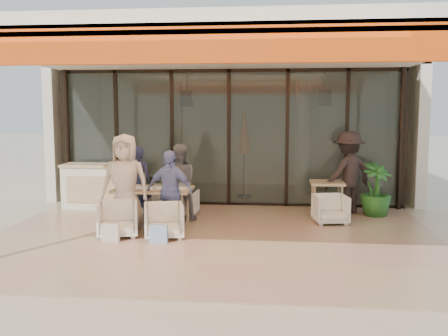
% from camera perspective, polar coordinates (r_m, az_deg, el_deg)
% --- Properties ---
extents(ground, '(70.00, 70.00, 0.00)m').
position_cam_1_polar(ground, '(8.97, -1.24, -7.99)').
color(ground, '#C6B293').
rests_on(ground, ground).
extents(terrace_floor, '(8.00, 6.00, 0.01)m').
position_cam_1_polar(terrace_floor, '(8.97, -1.24, -7.96)').
color(terrace_floor, tan).
rests_on(terrace_floor, ground).
extents(terrace_structure, '(8.00, 6.00, 3.40)m').
position_cam_1_polar(terrace_structure, '(8.47, -1.52, 13.31)').
color(terrace_structure, silver).
rests_on(terrace_structure, ground).
extents(glass_storefront, '(8.08, 0.10, 3.20)m').
position_cam_1_polar(glass_storefront, '(11.68, 0.57, 3.41)').
color(glass_storefront, '#9EADA3').
rests_on(glass_storefront, ground).
extents(interior_block, '(9.05, 3.62, 3.52)m').
position_cam_1_polar(interior_block, '(13.96, 1.50, 6.55)').
color(interior_block, silver).
rests_on(interior_block, ground).
extents(host_counter, '(1.85, 0.65, 1.04)m').
position_cam_1_polar(host_counter, '(11.71, -13.57, -2.03)').
color(host_counter, silver).
rests_on(host_counter, ground).
extents(dining_table, '(1.50, 0.90, 0.93)m').
position_cam_1_polar(dining_table, '(9.86, -8.13, -2.63)').
color(dining_table, '#D4B181').
rests_on(dining_table, ground).
extents(chair_far_left, '(0.79, 0.75, 0.68)m').
position_cam_1_polar(chair_far_left, '(10.92, -9.00, -3.57)').
color(chair_far_left, white).
rests_on(chair_far_left, ground).
extents(chair_far_right, '(0.62, 0.58, 0.61)m').
position_cam_1_polar(chair_far_right, '(10.75, -4.66, -3.87)').
color(chair_far_right, white).
rests_on(chair_far_right, ground).
extents(chair_near_left, '(0.85, 0.82, 0.72)m').
position_cam_1_polar(chair_near_left, '(9.13, -12.08, -5.55)').
color(chair_near_left, white).
rests_on(chair_near_left, ground).
extents(chair_near_right, '(0.81, 0.78, 0.70)m').
position_cam_1_polar(chair_near_right, '(8.92, -6.90, -5.83)').
color(chair_near_right, white).
rests_on(chair_near_right, ground).
extents(diner_navy, '(0.58, 0.40, 1.54)m').
position_cam_1_polar(diner_navy, '(10.38, -9.76, -1.72)').
color(diner_navy, '#191C39').
rests_on(diner_navy, ground).
extents(diner_grey, '(0.91, 0.80, 1.58)m').
position_cam_1_polar(diner_grey, '(10.18, -5.20, -1.71)').
color(diner_grey, '#5E5E63').
rests_on(diner_grey, ground).
extents(diner_cream, '(0.89, 0.58, 1.83)m').
position_cam_1_polar(diner_cream, '(9.50, -11.23, -1.66)').
color(diner_cream, beige).
rests_on(diner_cream, ground).
extents(diner_periwinkle, '(0.95, 0.53, 1.53)m').
position_cam_1_polar(diner_periwinkle, '(9.32, -6.26, -2.65)').
color(diner_periwinkle, '#7C8FD0').
rests_on(diner_periwinkle, ground).
extents(tote_bag_cream, '(0.30, 0.10, 0.34)m').
position_cam_1_polar(tote_bag_cream, '(8.81, -12.85, -7.30)').
color(tote_bag_cream, silver).
rests_on(tote_bag_cream, ground).
extents(tote_bag_blue, '(0.30, 0.10, 0.34)m').
position_cam_1_polar(tote_bag_blue, '(8.58, -7.48, -7.56)').
color(tote_bag_blue, '#99BFD8').
rests_on(tote_bag_blue, ground).
extents(side_table, '(0.70, 0.70, 0.74)m').
position_cam_1_polar(side_table, '(10.86, 11.70, -2.09)').
color(side_table, '#D4B181').
rests_on(side_table, ground).
extents(side_chair, '(0.72, 0.69, 0.65)m').
position_cam_1_polar(side_chair, '(10.18, 12.08, -4.47)').
color(side_chair, white).
rests_on(side_chair, ground).
extents(standing_woman, '(1.35, 1.20, 1.81)m').
position_cam_1_polar(standing_woman, '(11.12, 14.03, -0.56)').
color(standing_woman, black).
rests_on(standing_woman, ground).
extents(potted_palm, '(0.89, 0.89, 1.16)m').
position_cam_1_polar(potted_palm, '(11.06, 16.96, -2.40)').
color(potted_palm, '#1E5919').
rests_on(potted_palm, ground).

